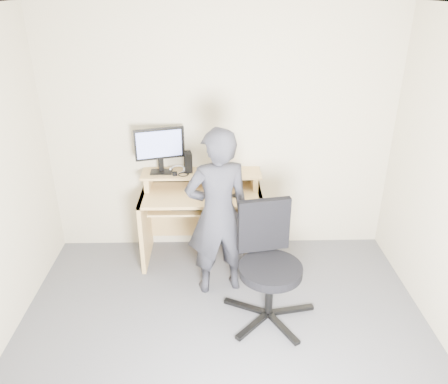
{
  "coord_description": "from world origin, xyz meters",
  "views": [
    {
      "loc": [
        -0.06,
        -2.45,
        2.62
      ],
      "look_at": [
        0.02,
        1.05,
        0.95
      ],
      "focal_mm": 35.0,
      "sensor_mm": 36.0,
      "label": 1
    }
  ],
  "objects_px": {
    "desk": "(202,208)",
    "person": "(218,214)",
    "office_chair": "(268,259)",
    "monitor": "(160,146)"
  },
  "relations": [
    {
      "from": "desk",
      "to": "monitor",
      "type": "relative_size",
      "value": 2.51
    },
    {
      "from": "office_chair",
      "to": "person",
      "type": "height_order",
      "value": "person"
    },
    {
      "from": "monitor",
      "to": "office_chair",
      "type": "bearing_deg",
      "value": -62.55
    },
    {
      "from": "desk",
      "to": "person",
      "type": "xyz_separation_m",
      "value": [
        0.16,
        -0.59,
        0.25
      ]
    },
    {
      "from": "person",
      "to": "office_chair",
      "type": "bearing_deg",
      "value": 125.91
    },
    {
      "from": "monitor",
      "to": "office_chair",
      "type": "height_order",
      "value": "monitor"
    },
    {
      "from": "desk",
      "to": "person",
      "type": "distance_m",
      "value": 0.66
    },
    {
      "from": "person",
      "to": "monitor",
      "type": "bearing_deg",
      "value": -63.3
    },
    {
      "from": "office_chair",
      "to": "person",
      "type": "bearing_deg",
      "value": 128.87
    },
    {
      "from": "monitor",
      "to": "desk",
      "type": "bearing_deg",
      "value": -26.16
    }
  ]
}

